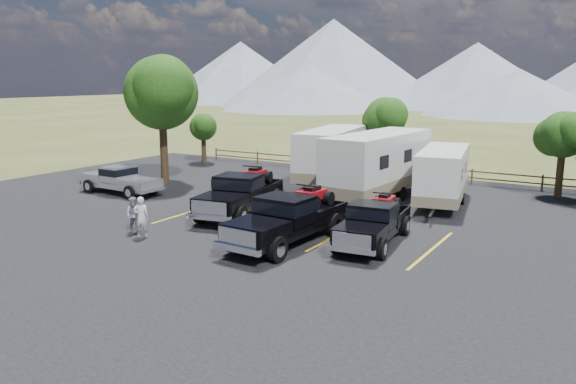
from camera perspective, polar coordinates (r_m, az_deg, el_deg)
The scene contains 18 objects.
ground at distance 21.40m, azimuth -4.55°, elevation -6.19°, with size 320.00×320.00×0.00m, color #4A5222.
asphalt_lot at distance 23.78m, azimuth -0.31°, elevation -4.28°, with size 44.00×34.00×0.04m, color black.
stall_lines at distance 24.60m, azimuth 0.91°, elevation -3.68°, with size 12.12×5.50×0.01m.
tree_big_nw at distance 35.41m, azimuth -12.77°, elevation 9.80°, with size 5.54×5.18×7.84m.
tree_ne_a at distance 33.76m, azimuth 26.16°, elevation 5.23°, with size 3.11×2.92×4.76m.
tree_north at distance 38.26m, azimuth 9.81°, elevation 7.38°, with size 3.46×3.24×5.25m.
tree_nw_small at distance 43.83m, azimuth -8.62°, elevation 6.55°, with size 2.59×2.43×3.85m.
rail_fence at distance 36.86m, azimuth 15.17°, elevation 1.93°, with size 36.12×0.12×1.00m.
mountain_range at distance 124.02m, azimuth 22.69°, elevation 11.32°, with size 209.00×71.00×20.00m.
rig_left at distance 27.02m, azimuth -4.80°, elevation -0.07°, with size 3.29×6.78×2.17m.
rig_center at distance 22.21m, azimuth 0.09°, elevation -2.60°, with size 2.52×6.56×2.16m.
rig_right at distance 22.46m, azimuth 8.73°, elevation -2.96°, with size 2.45×5.72×1.85m.
trailer_left at distance 34.88m, azimuth 4.47°, elevation 3.76°, with size 3.80×9.74×3.37m.
trailer_center at distance 30.49m, azimuth 9.15°, elevation 2.73°, with size 3.22×10.31×3.57m.
trailer_right at distance 29.99m, azimuth 15.45°, elevation 1.61°, with size 3.30×8.32×2.88m.
pickup_silver at distance 33.05m, azimuth -16.66°, elevation 1.23°, with size 5.35×2.01×1.59m.
person_a at distance 23.79m, azimuth -14.70°, elevation -2.47°, with size 0.63×0.41×1.72m, color silver.
person_b at distance 24.53m, azimuth -15.36°, elevation -2.29°, with size 0.75×0.59×1.55m, color gray.
Camera 1 is at (12.01, -16.48, 6.51)m, focal length 35.00 mm.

